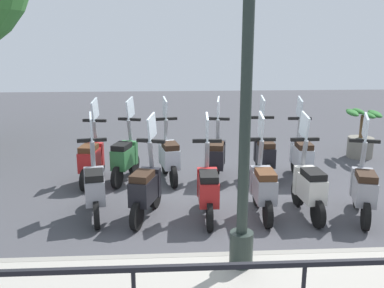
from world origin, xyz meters
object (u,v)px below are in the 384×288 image
scooter_near_5 (95,187)px  scooter_far_4 (125,156)px  scooter_near_3 (208,188)px  scooter_near_0 (363,188)px  scooter_near_1 (309,186)px  lamp_post_near (246,99)px  potted_palm (361,138)px  scooter_far_2 (217,156)px  scooter_far_3 (169,156)px  scooter_near_2 (263,186)px  scooter_far_0 (301,155)px  scooter_far_5 (92,158)px  scooter_far_1 (264,154)px  scooter_near_4 (146,188)px

scooter_near_5 → scooter_far_4: same height
scooter_near_3 → scooter_near_5: size_ratio=1.00×
scooter_near_0 → scooter_near_1: 0.79m
lamp_post_near → scooter_near_3: bearing=8.0°
scooter_near_3 → potted_palm: bearing=-48.6°
potted_palm → scooter_far_2: scooter_far_2 is taller
scooter_near_3 → scooter_near_5: (0.15, 1.68, 0.00)m
scooter_far_3 → lamp_post_near: bearing=-177.7°
scooter_near_1 → scooter_near_2: size_ratio=1.00×
scooter_far_0 → scooter_far_4: size_ratio=1.00×
scooter_near_2 → scooter_far_0: bearing=-32.9°
lamp_post_near → scooter_far_0: (3.25, -1.69, -1.56)m
scooter_far_5 → scooter_near_5: bearing=-159.9°
scooter_near_2 → scooter_near_5: same height
scooter_far_4 → scooter_far_1: bearing=-72.6°
lamp_post_near → potted_palm: size_ratio=4.03×
scooter_near_3 → scooter_far_5: bearing=51.3°
potted_palm → scooter_near_5: 6.15m
scooter_near_3 → scooter_far_3: same height
lamp_post_near → scooter_near_0: size_ratio=2.77×
scooter_far_2 → scooter_far_4: size_ratio=1.00×
potted_palm → scooter_far_4: size_ratio=0.69×
scooter_near_4 → scooter_far_2: size_ratio=1.00×
potted_palm → scooter_far_3: scooter_far_3 is taller
scooter_near_1 → scooter_near_3: bearing=87.5°
scooter_near_2 → scooter_near_0: bearing=-95.7°
potted_palm → scooter_far_1: scooter_far_1 is taller
scooter_far_1 → scooter_far_3: bearing=91.6°
lamp_post_near → scooter_far_4: 4.05m
potted_palm → scooter_far_4: bearing=104.5°
lamp_post_near → scooter_near_2: bearing=-20.2°
scooter_far_1 → scooter_far_2: same height
scooter_far_0 → potted_palm: bearing=-48.5°
scooter_near_3 → scooter_far_5: (1.68, 1.98, 0.00)m
scooter_near_4 → scooter_near_5: (0.08, 0.76, 0.00)m
scooter_far_0 → scooter_far_2: same height
scooter_near_1 → scooter_near_4: 2.44m
scooter_far_5 → scooter_far_3: bearing=-77.7°
scooter_near_1 → scooter_far_3: 2.72m
lamp_post_near → scooter_far_1: (3.39, -1.02, -1.56)m
scooter_near_3 → scooter_far_0: same height
scooter_far_5 → scooter_near_4: bearing=-137.6°
scooter_near_4 → scooter_far_3: size_ratio=1.00×
scooter_far_4 → scooter_far_5: (-0.10, 0.60, 0.00)m
scooter_far_1 → scooter_near_1: bearing=-170.4°
scooter_near_0 → scooter_far_3: same height
scooter_near_0 → scooter_far_2: 2.69m
scooter_far_1 → lamp_post_near: bearing=164.0°
scooter_near_3 → scooter_far_0: bearing=-47.6°
scooter_near_3 → scooter_far_4: same height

